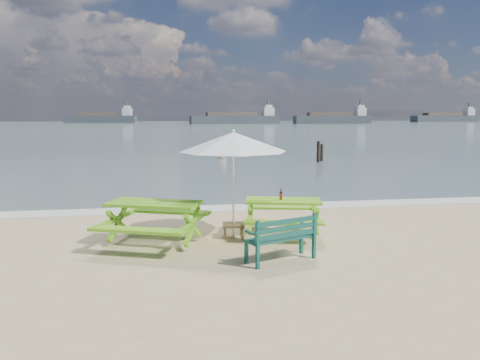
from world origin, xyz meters
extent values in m
plane|color=slate|center=(0.00, 85.00, 0.00)|extent=(300.00, 300.00, 0.00)
cube|color=silver|center=(0.00, 4.60, 0.01)|extent=(22.00, 0.90, 0.01)
cube|color=#68B51B|center=(-1.54, 1.25, 0.82)|extent=(1.97, 1.42, 0.06)
cube|color=#68B51B|center=(-1.24, 2.03, 0.49)|extent=(1.78, 0.93, 0.06)
cube|color=#68B51B|center=(-1.84, 0.47, 0.49)|extent=(1.78, 0.93, 0.06)
cube|color=#68B51B|center=(-1.54, 1.25, 0.38)|extent=(1.92, 1.54, 0.76)
cube|color=#6EB61B|center=(1.15, 1.59, 0.74)|extent=(1.72, 1.09, 0.05)
cube|color=#6EB61B|center=(1.32, 2.31, 0.44)|extent=(1.61, 0.63, 0.05)
cube|color=#6EB61B|center=(0.98, 0.86, 0.44)|extent=(1.61, 0.63, 0.05)
cube|color=#6EB61B|center=(1.15, 1.59, 0.34)|extent=(1.65, 1.21, 0.68)
cube|color=#11463C|center=(0.66, -0.14, 0.40)|extent=(1.34, 0.82, 0.04)
cube|color=#11463C|center=(0.73, -0.32, 0.62)|extent=(1.21, 0.49, 0.33)
cube|color=#11463C|center=(0.66, -0.14, 0.20)|extent=(1.27, 0.84, 0.40)
cube|color=brown|center=(0.07, 1.53, 0.27)|extent=(0.49, 0.49, 0.04)
cube|color=brown|center=(0.07, 1.53, 0.12)|extent=(0.43, 0.43, 0.25)
cylinder|color=silver|center=(0.07, 1.53, 1.07)|extent=(0.04, 0.04, 2.13)
cone|color=white|center=(0.07, 1.53, 2.00)|extent=(2.44, 2.44, 0.40)
cylinder|color=#934815|center=(1.10, 1.59, 0.84)|extent=(0.06, 0.06, 0.15)
cylinder|color=#934815|center=(1.10, 1.59, 0.98)|extent=(0.03, 0.03, 0.07)
cylinder|color=#A51219|center=(1.10, 1.59, 0.84)|extent=(0.07, 0.07, 0.06)
imported|color=tan|center=(1.98, 18.81, -0.19)|extent=(0.78, 0.66, 1.80)
cylinder|color=black|center=(6.81, 16.14, 0.46)|extent=(0.18, 0.18, 1.32)
cylinder|color=black|center=(7.21, 16.74, 0.36)|extent=(0.16, 0.16, 1.12)
cube|color=#3C4147|center=(91.07, 136.22, 1.00)|extent=(24.48, 6.90, 2.20)
cube|color=silver|center=(100.19, 137.33, 3.20)|extent=(3.24, 3.33, 2.20)
cube|color=#3C4147|center=(17.28, 116.11, 1.00)|extent=(24.22, 6.18, 2.20)
cube|color=silver|center=(26.34, 116.94, 3.20)|extent=(3.14, 3.25, 2.20)
cube|color=#3C4147|center=(-19.88, 135.54, 1.00)|extent=(20.85, 6.23, 2.20)
cube|color=silver|center=(-12.13, 134.69, 3.20)|extent=(2.78, 3.25, 2.20)
cube|color=#3C4147|center=(43.38, 113.75, 1.00)|extent=(20.78, 4.49, 2.20)
cube|color=silver|center=(51.24, 113.56, 3.20)|extent=(2.55, 3.06, 2.20)
camera|label=1|loc=(-1.30, -7.91, 2.56)|focal=35.00mm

